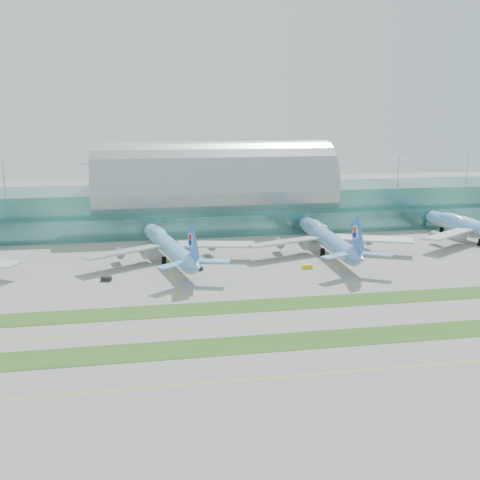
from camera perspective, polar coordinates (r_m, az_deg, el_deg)
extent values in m
plane|color=gray|center=(185.04, 3.13, -6.35)|extent=(700.00, 700.00, 0.00)
cube|color=#3D7A75|center=(307.05, -2.56, 3.15)|extent=(340.00, 42.00, 20.00)
cube|color=#3D7A75|center=(284.55, -1.88, 1.39)|extent=(340.00, 8.00, 10.00)
ellipsoid|color=#9EA5A8|center=(305.59, -2.58, 5.00)|extent=(340.00, 46.20, 16.17)
cylinder|color=white|center=(304.66, -2.59, 6.50)|extent=(0.80, 0.80, 16.00)
cube|color=#B2B7B7|center=(270.80, -8.02, 0.81)|extent=(3.50, 22.00, 3.00)
cylinder|color=black|center=(261.76, -7.90, -0.37)|extent=(1.00, 1.00, 4.00)
cube|color=#B2B7B7|center=(283.87, 7.28, 1.37)|extent=(3.50, 22.00, 3.00)
cylinder|color=black|center=(275.26, 7.89, 0.26)|extent=(1.00, 1.00, 4.00)
cube|color=#B2B7B7|center=(314.77, 20.40, 1.78)|extent=(3.50, 22.00, 3.00)
cylinder|color=black|center=(307.03, 21.30, 0.79)|extent=(1.00, 1.00, 4.00)
cube|color=#2D591E|center=(159.67, 5.53, -9.50)|extent=(420.00, 12.00, 0.08)
cube|color=#2D591E|center=(186.87, 2.99, -6.14)|extent=(420.00, 12.00, 0.08)
cube|color=yellow|center=(142.17, 7.79, -12.44)|extent=(420.00, 0.35, 0.01)
cube|color=yellow|center=(172.26, 4.24, -7.81)|extent=(420.00, 0.35, 0.01)
cube|color=yellow|center=(201.71, 1.93, -4.73)|extent=(420.00, 0.35, 0.01)
cube|color=yellow|center=(222.37, 0.71, -3.08)|extent=(420.00, 0.35, 0.01)
cylinder|color=#71B9F8|center=(238.03, -6.75, -0.56)|extent=(17.50, 64.36, 6.42)
ellipsoid|color=#71B9F8|center=(254.77, -7.73, 0.68)|extent=(9.40, 20.29, 4.58)
cone|color=#71B9F8|center=(271.03, -8.51, 0.99)|extent=(7.23, 6.22, 6.42)
cone|color=#71B9F8|center=(203.70, -4.30, -2.38)|extent=(7.63, 10.24, 6.10)
cube|color=silver|center=(232.56, -11.09, -1.13)|extent=(30.48, 23.09, 1.27)
cylinder|color=#919599|center=(239.19, -10.19, -1.25)|extent=(4.46, 6.22, 3.52)
cube|color=silver|center=(241.16, -2.33, -0.41)|extent=(32.02, 14.08, 1.27)
cylinder|color=#919599|center=(245.49, -3.76, -0.72)|extent=(4.46, 6.22, 3.52)
cube|color=blue|center=(204.07, -4.49, -0.46)|extent=(2.98, 13.51, 14.93)
cylinder|color=silver|center=(204.71, -4.58, 0.02)|extent=(1.78, 5.06, 4.97)
cylinder|color=black|center=(262.28, -8.01, -0.45)|extent=(1.86, 1.86, 3.11)
cylinder|color=black|center=(234.54, -7.21, -1.97)|extent=(1.86, 1.86, 3.11)
cylinder|color=black|center=(235.98, -5.75, -1.84)|extent=(1.86, 1.86, 3.11)
cylinder|color=#65A2E0|center=(251.93, 8.29, 0.16)|extent=(8.49, 66.33, 6.62)
ellipsoid|color=#65A2E0|center=(268.95, 7.15, 1.37)|extent=(6.86, 20.29, 4.71)
cone|color=#65A2E0|center=(285.48, 6.20, 1.67)|extent=(6.77, 5.52, 6.62)
cone|color=#65A2E0|center=(217.19, 11.18, -1.58)|extent=(6.56, 9.78, 6.29)
cube|color=#BABFC1|center=(245.07, 4.13, -0.18)|extent=(32.81, 18.68, 1.30)
cylinder|color=gray|center=(252.13, 4.90, -0.36)|extent=(3.79, 5.97, 3.63)
cube|color=#BABFC1|center=(256.34, 12.53, 0.11)|extent=(32.56, 20.20, 1.30)
cylinder|color=gray|center=(260.40, 11.07, -0.14)|extent=(3.79, 5.97, 3.63)
cube|color=blue|center=(217.64, 11.06, 0.27)|extent=(1.04, 14.04, 15.39)
cylinder|color=white|center=(218.30, 10.99, 0.74)|extent=(1.11, 5.15, 5.12)
cylinder|color=black|center=(276.53, 6.73, 0.27)|extent=(1.92, 1.92, 3.20)
cylinder|color=black|center=(248.13, 7.83, -1.18)|extent=(1.92, 1.92, 3.20)
cylinder|color=black|center=(250.02, 9.24, -1.12)|extent=(1.92, 1.92, 3.20)
cylinder|color=#70B0F8|center=(288.80, 21.80, 0.96)|extent=(18.77, 65.73, 6.57)
ellipsoid|color=#70B0F8|center=(301.87, 19.46, 1.95)|extent=(9.87, 20.78, 4.68)
cone|color=#70B0F8|center=(314.99, 17.44, 2.17)|extent=(7.44, 6.43, 6.57)
cube|color=silver|center=(274.76, 19.17, 0.52)|extent=(31.03, 23.92, 1.29)
cylinder|color=gray|center=(282.49, 19.13, 0.37)|extent=(4.63, 6.40, 3.60)
cylinder|color=black|center=(307.96, 18.58, 0.95)|extent=(1.91, 1.91, 3.18)
cylinder|color=black|center=(284.59, 21.82, -0.21)|extent=(1.91, 1.91, 3.18)
cube|color=black|center=(216.44, -12.57, -3.61)|extent=(4.00, 2.68, 1.63)
cube|color=black|center=(225.49, -3.95, -2.72)|extent=(3.69, 2.93, 1.36)
cube|color=yellow|center=(229.07, 6.39, -2.50)|extent=(3.93, 2.27, 1.57)
cube|color=black|center=(239.64, 10.77, -1.98)|extent=(3.43, 2.13, 1.47)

